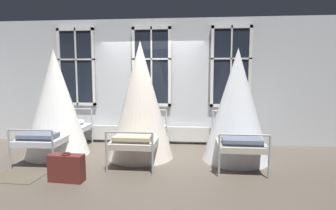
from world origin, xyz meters
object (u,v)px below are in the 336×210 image
Objects in this scene: cot_second at (141,102)px; cot_third at (237,107)px; cot_first at (56,104)px; suitcase_dark at (67,168)px.

cot_second is 1.07× the size of cot_third.
cot_third is (3.75, -0.02, -0.01)m from cot_first.
cot_second is at bearing 90.27° from cot_third.
cot_third is at bearing 30.36° from suitcase_dark.
suitcase_dark is (-0.93, -1.42, -0.93)m from cot_second.
cot_third is at bearing -91.14° from cot_first.
cot_first is 1.89m from suitcase_dark.
cot_first is 1.83m from cot_second.
cot_first reaches higher than cot_third.
cot_third is 3.30m from suitcase_dark.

